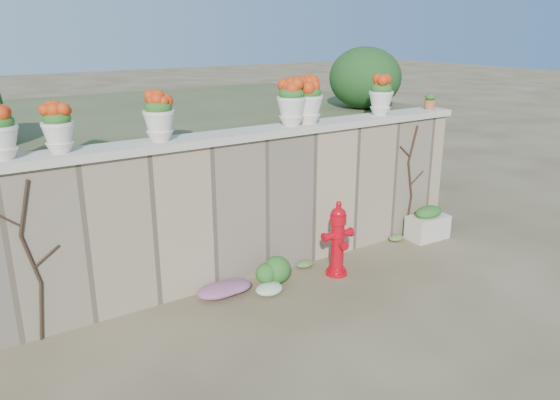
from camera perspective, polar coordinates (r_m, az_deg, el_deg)
ground at (r=6.65m, az=3.26°, el=-13.53°), size 80.00×80.00×0.00m
stone_wall at (r=7.61m, az=-4.74°, el=-1.10°), size 8.00×0.40×2.00m
wall_cap at (r=7.34m, az=-4.94°, el=6.68°), size 8.10×0.52×0.10m
raised_fill at (r=10.42m, az=-13.34°, el=3.68°), size 9.00×6.00×2.00m
back_shrub_right at (r=10.21m, az=8.88°, el=12.50°), size 1.30×1.30×1.10m
vine_left at (r=6.63m, az=-24.48°, el=-5.74°), size 0.60×0.04×1.91m
vine_right at (r=9.37m, az=13.47°, el=2.05°), size 0.60×0.04×1.91m
fire_hydrant at (r=7.83m, az=6.04°, el=-4.03°), size 0.48×0.34×1.11m
planter_box at (r=9.54m, az=15.18°, el=-2.39°), size 0.71×0.44×0.57m
green_shrub at (r=7.53m, az=-0.73°, el=-7.35°), size 0.54×0.49×0.51m
magenta_clump at (r=7.42m, az=-5.55°, el=-9.11°), size 0.81×0.54×0.22m
white_flowers at (r=7.49m, az=-0.70°, el=-8.90°), size 0.51×0.41×0.18m
urn_pot_0 at (r=6.45m, az=-27.23°, el=6.27°), size 0.37×0.37×0.58m
urn_pot_1 at (r=6.54m, az=-22.20°, el=6.95°), size 0.35×0.35×0.55m
urn_pot_2 at (r=6.86m, az=-12.55°, el=8.49°), size 0.38×0.38×0.60m
urn_pot_3 at (r=7.77m, az=1.21°, el=10.13°), size 0.41×0.41×0.65m
urn_pot_4 at (r=7.94m, az=2.99°, el=10.28°), size 0.41×0.41×0.65m
urn_pot_5 at (r=8.85m, az=10.51°, el=10.63°), size 0.38×0.38×0.60m
terracotta_pot at (r=9.70m, az=15.40°, el=9.83°), size 0.21×0.21×0.25m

